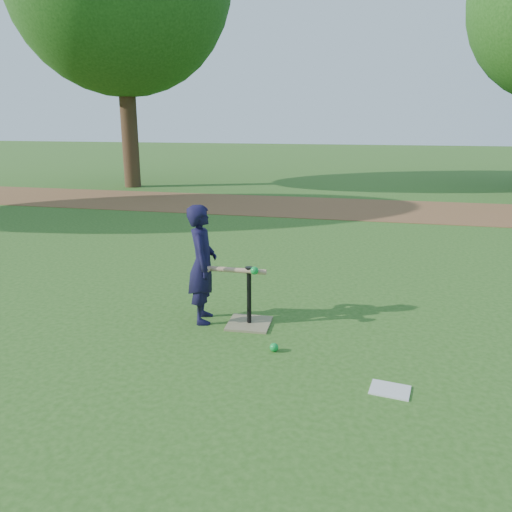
# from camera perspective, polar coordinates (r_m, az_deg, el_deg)

# --- Properties ---
(ground) EXTENTS (80.00, 80.00, 0.00)m
(ground) POSITION_cam_1_polar(r_m,az_deg,el_deg) (5.05, -4.40, -8.44)
(ground) COLOR #285116
(ground) RESTS_ON ground
(dirt_strip) EXTENTS (24.00, 3.00, 0.01)m
(dirt_strip) POSITION_cam_1_polar(r_m,az_deg,el_deg) (12.15, 6.51, 5.60)
(dirt_strip) COLOR brown
(dirt_strip) RESTS_ON ground
(child) EXTENTS (0.40, 0.51, 1.22)m
(child) POSITION_cam_1_polar(r_m,az_deg,el_deg) (5.11, -6.15, -0.93)
(child) COLOR black
(child) RESTS_ON ground
(wiffle_ball_ground) EXTENTS (0.08, 0.08, 0.08)m
(wiffle_ball_ground) POSITION_cam_1_polar(r_m,az_deg,el_deg) (4.60, 2.08, -10.38)
(wiffle_ball_ground) COLOR #0D9433
(wiffle_ball_ground) RESTS_ON ground
(clipboard) EXTENTS (0.33, 0.27, 0.01)m
(clipboard) POSITION_cam_1_polar(r_m,az_deg,el_deg) (4.14, 15.07, -14.55)
(clipboard) COLOR silver
(clipboard) RESTS_ON ground
(batting_tee) EXTENTS (0.45, 0.45, 0.61)m
(batting_tee) POSITION_cam_1_polar(r_m,az_deg,el_deg) (5.13, -0.79, -6.69)
(batting_tee) COLOR #7D724F
(batting_tee) RESTS_ON ground
(swing_action) EXTENTS (0.63, 0.12, 0.10)m
(swing_action) POSITION_cam_1_polar(r_m,az_deg,el_deg) (4.97, -2.15, -1.64)
(swing_action) COLOR tan
(swing_action) RESTS_ON ground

